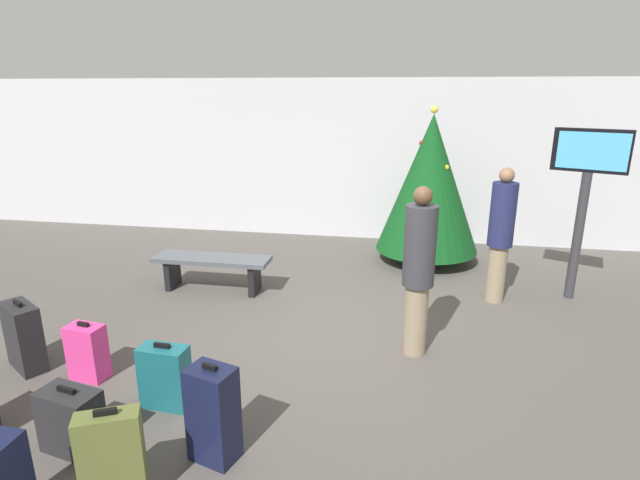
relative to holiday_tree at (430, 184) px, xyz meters
The scene contains 13 objects.
ground_plane 3.18m from the holiday_tree, 111.10° to the right, with size 16.00×16.00×0.00m, color #514C47.
back_wall 1.63m from the holiday_tree, 130.43° to the left, with size 16.00×0.20×2.86m, color silver.
holiday_tree is the anchor object (origin of this frame).
flight_info_kiosk 2.21m from the holiday_tree, 32.04° to the right, with size 0.83×0.42×2.20m.
waiting_bench 3.51m from the holiday_tree, 148.72° to the right, with size 1.59×0.44×0.48m.
traveller_0 1.72m from the holiday_tree, 59.59° to the right, with size 0.44×0.44×1.75m.
traveller_1 3.03m from the holiday_tree, 93.45° to the right, with size 0.42×0.42×1.77m.
suitcase_0 5.77m from the holiday_tree, 118.94° to the right, with size 0.50×0.34×0.54m.
suitcase_2 5.28m from the holiday_tree, 128.70° to the right, with size 0.36×0.25×0.58m.
suitcase_3 5.22m from the holiday_tree, 108.75° to the right, with size 0.39×0.33×0.79m.
suitcase_5 5.00m from the holiday_tree, 118.09° to the right, with size 0.43×0.23×0.60m.
suitcase_7 5.88m from the holiday_tree, 111.60° to the right, with size 0.44×0.32×0.73m.
suitcase_8 5.70m from the holiday_tree, 134.77° to the right, with size 0.52×0.44×0.71m.
Camera 1 is at (0.72, -5.09, 2.66)m, focal length 28.01 mm.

